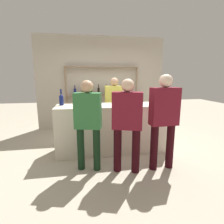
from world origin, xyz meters
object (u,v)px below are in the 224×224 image
Objects in this scene: counter_bottle_0 at (130,97)px; counter_bottle_2 at (61,99)px; counter_bottle_1 at (123,99)px; customer_right at (164,116)px; counter_bottle_3 at (155,99)px; customer_left at (88,119)px; customer_center at (127,120)px; cork_jar at (134,102)px; server_behind_counter at (114,104)px; wine_glass at (99,98)px.

counter_bottle_2 is at bearing -178.20° from counter_bottle_0.
counter_bottle_1 is 0.99m from customer_right.
counter_bottle_0 is 0.58m from counter_bottle_3.
customer_left reaches higher than counter_bottle_2.
customer_center is at bearing -108.01° from counter_bottle_0.
customer_center reaches higher than customer_left.
counter_bottle_1 is 0.87m from customer_center.
counter_bottle_2 is at bearing 45.12° from customer_left.
cork_jar is 0.09× the size of server_behind_counter.
counter_bottle_1 reaches higher than counter_bottle_3.
cork_jar is at bearing 16.36° from server_behind_counter.
cork_jar is (-0.01, -0.29, -0.06)m from counter_bottle_0.
customer_right is (-0.14, -0.69, -0.19)m from counter_bottle_3.
wine_glass is 0.11× the size of customer_left.
cork_jar is at bearing -41.97° from customer_left.
server_behind_counter reaches higher than counter_bottle_2.
counter_bottle_3 is 2.41× the size of cork_jar.
customer_center is at bearing -72.83° from wine_glass.
counter_bottle_3 is 1.19m from wine_glass.
counter_bottle_3 is at bearing -30.65° from customer_center.
counter_bottle_3 is 1.51m from customer_left.
counter_bottle_1 is 0.23× the size of customer_left.
cork_jar is 0.09× the size of customer_center.
counter_bottle_2 is 0.22× the size of customer_left.
counter_bottle_0 is 0.22× the size of customer_left.
customer_right is (0.28, -1.10, -0.19)m from counter_bottle_0.
customer_right reaches higher than server_behind_counter.
counter_bottle_3 is (0.41, -0.40, -0.00)m from counter_bottle_0.
counter_bottle_3 reaches higher than cork_jar.
customer_center reaches higher than wine_glass.
wine_glass is 1.01m from customer_left.
counter_bottle_2 is at bearing -175.31° from wine_glass.
customer_right is 1.05× the size of customer_center.
customer_right is at bearing -30.61° from counter_bottle_2.
customer_left is (-0.98, -0.92, -0.24)m from counter_bottle_0.
cork_jar is 0.08× the size of customer_right.
counter_bottle_2 is 1.51m from cork_jar.
counter_bottle_0 is 2.47× the size of cork_jar.
counter_bottle_3 is 0.21× the size of customer_left.
customer_left is (-0.28, -0.94, -0.24)m from wine_glass.
customer_right reaches higher than counter_bottle_3.
customer_right reaches higher than wine_glass.
counter_bottle_1 is 1.29m from counter_bottle_2.
counter_bottle_2 reaches higher than counter_bottle_0.
customer_left reaches higher than cork_jar.
customer_left is at bearing -139.17° from counter_bottle_1.
server_behind_counter reaches higher than customer_left.
counter_bottle_0 is at bearing 50.11° from counter_bottle_1.
customer_right is (1.26, -0.17, 0.05)m from customer_left.
counter_bottle_3 is 0.73m from customer_right.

